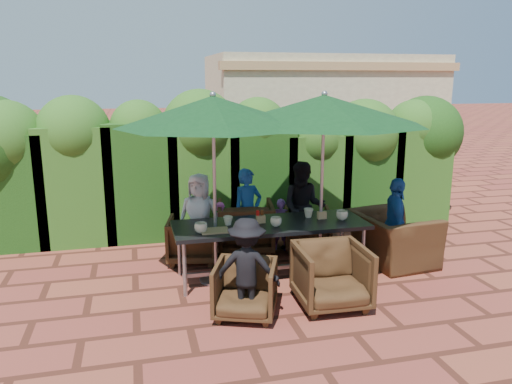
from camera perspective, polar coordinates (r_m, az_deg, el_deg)
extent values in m
plane|color=brown|center=(6.77, 0.86, -9.85)|extent=(80.00, 80.00, 0.00)
cube|color=black|center=(6.60, 1.67, -3.78)|extent=(2.56, 0.90, 0.05)
cube|color=gray|center=(6.80, 1.63, -8.67)|extent=(2.36, 0.05, 0.05)
cylinder|color=gray|center=(6.19, -8.15, -8.72)|extent=(0.05, 0.05, 0.70)
cylinder|color=gray|center=(6.85, -8.76, -6.61)|extent=(0.05, 0.05, 0.70)
cylinder|color=gray|center=(6.81, 12.11, -6.85)|extent=(0.05, 0.05, 0.70)
cylinder|color=gray|center=(7.41, 9.75, -5.12)|extent=(0.05, 0.05, 0.70)
cylinder|color=gray|center=(6.73, -4.56, -9.90)|extent=(0.44, 0.44, 0.03)
cylinder|color=gray|center=(6.37, -4.75, -0.02)|extent=(0.04, 0.04, 2.40)
cone|color=black|center=(6.22, -4.93, 9.18)|extent=(2.42, 2.42, 0.38)
sphere|color=gray|center=(6.21, -4.96, 11.02)|extent=(0.08, 0.08, 0.08)
cylinder|color=gray|center=(7.09, 7.23, -8.75)|extent=(0.44, 0.44, 0.03)
cylinder|color=gray|center=(6.75, 7.52, 0.64)|extent=(0.04, 0.04, 2.40)
cone|color=black|center=(6.61, 7.78, 9.32)|extent=(2.69, 2.69, 0.38)
sphere|color=gray|center=(6.60, 7.83, 11.05)|extent=(0.08, 0.08, 0.08)
imported|color=black|center=(7.34, -7.24, -5.13)|extent=(0.82, 0.79, 0.72)
imported|color=black|center=(7.66, -1.22, -3.71)|extent=(0.95, 0.91, 0.86)
imported|color=black|center=(7.83, 5.88, -3.95)|extent=(0.84, 0.81, 0.72)
imported|color=black|center=(5.67, -1.24, -10.77)|extent=(0.85, 0.83, 0.69)
imported|color=black|center=(5.93, 8.65, -9.14)|extent=(0.82, 0.77, 0.81)
imported|color=black|center=(7.43, 15.38, -4.23)|extent=(0.84, 1.19, 0.98)
imported|color=silver|center=(7.34, -6.48, -2.82)|extent=(0.73, 0.60, 1.28)
imported|color=#1B4A92|center=(7.48, -0.95, -2.31)|extent=(0.57, 0.52, 1.31)
imported|color=black|center=(7.63, 5.45, -1.73)|extent=(0.78, 0.64, 1.40)
imported|color=black|center=(5.57, -1.05, -8.69)|extent=(0.80, 0.57, 1.14)
imported|color=#1B4A92|center=(7.26, 15.62, -3.42)|extent=(0.59, 0.83, 1.28)
imported|color=#F054B0|center=(7.54, -4.04, -4.20)|extent=(0.34, 0.31, 0.81)
imported|color=purple|center=(7.73, 2.89, -3.76)|extent=(0.36, 0.33, 0.81)
imported|color=#248735|center=(11.01, 4.33, 3.43)|extent=(1.57, 0.69, 1.63)
imported|color=#F054B0|center=(11.45, 8.29, 4.39)|extent=(1.05, 0.85, 1.90)
imported|color=#94939B|center=(11.45, 10.52, 3.93)|extent=(1.23, 0.85, 1.75)
imported|color=beige|center=(6.21, -6.31, -4.09)|extent=(0.16, 0.16, 0.13)
imported|color=beige|center=(6.50, -3.22, -3.29)|extent=(0.12, 0.12, 0.12)
imported|color=beige|center=(6.45, 2.29, -3.41)|extent=(0.15, 0.15, 0.12)
imported|color=beige|center=(6.88, 6.01, -2.39)|extent=(0.13, 0.13, 0.13)
imported|color=beige|center=(6.83, 9.80, -2.62)|extent=(0.16, 0.16, 0.13)
cylinder|color=#B20C0A|center=(6.59, 0.20, -2.81)|extent=(0.04, 0.04, 0.17)
cylinder|color=#4C230C|center=(6.60, 0.72, -2.77)|extent=(0.04, 0.04, 0.17)
cube|color=#9D794C|center=(6.26, -4.71, -4.43)|extent=(0.35, 0.25, 0.02)
cube|color=tan|center=(6.58, 0.54, -3.14)|extent=(0.12, 0.06, 0.10)
cube|color=tan|center=(6.84, 7.54, -2.65)|extent=(0.12, 0.06, 0.10)
cube|color=#15350E|center=(8.72, -26.20, 0.18)|extent=(1.15, 0.95, 1.80)
sphere|color=#15350E|center=(8.60, -26.72, 5.38)|extent=(1.22, 1.22, 1.22)
cube|color=#15350E|center=(8.55, -19.68, 0.85)|extent=(1.15, 0.95, 1.89)
sphere|color=#15350E|center=(8.43, -20.12, 6.48)|extent=(1.15, 1.15, 1.15)
cube|color=#15350E|center=(8.50, -12.98, 1.34)|extent=(1.15, 0.95, 1.93)
sphere|color=#15350E|center=(8.38, -13.28, 7.14)|extent=(0.92, 0.92, 0.92)
cube|color=#15350E|center=(8.57, -6.29, 1.65)|extent=(1.15, 0.95, 1.92)
sphere|color=#15350E|center=(8.45, -6.43, 7.37)|extent=(1.27, 1.27, 1.27)
cube|color=#15350E|center=(8.76, 0.21, 1.93)|extent=(1.15, 0.95, 1.91)
sphere|color=#15350E|center=(8.64, 0.21, 7.50)|extent=(1.01, 1.01, 1.01)
cube|color=#15350E|center=(9.07, 6.35, 1.43)|extent=(1.15, 0.95, 1.65)
sphere|color=#15350E|center=(8.96, 6.46, 5.98)|extent=(1.13, 1.13, 1.13)
cube|color=#15350E|center=(9.46, 12.05, 1.89)|extent=(1.15, 0.95, 1.72)
sphere|color=#15350E|center=(9.34, 12.27, 6.46)|extent=(1.28, 1.28, 1.28)
cube|color=#15350E|center=(9.92, 17.28, 2.39)|extent=(1.15, 0.95, 1.82)
sphere|color=#15350E|center=(9.81, 17.59, 7.05)|extent=(1.03, 1.03, 1.03)
sphere|color=#15350E|center=(10.07, 18.72, 6.41)|extent=(1.40, 1.40, 1.40)
cube|color=beige|center=(14.04, 7.51, 8.63)|extent=(6.00, 3.00, 3.20)
cube|color=tan|center=(12.66, 10.14, 13.98)|extent=(6.20, 0.25, 0.20)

